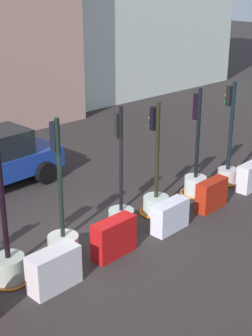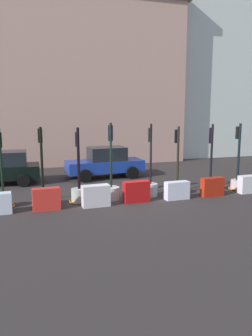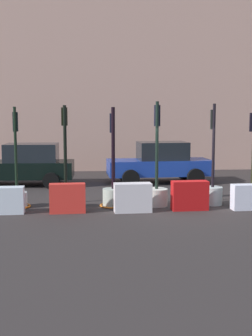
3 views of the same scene
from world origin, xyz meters
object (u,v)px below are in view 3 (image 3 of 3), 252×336
at_px(construction_barrier_3, 190,196).
at_px(car_black_sedan, 24,165).
at_px(traffic_light_0, 17,192).
at_px(construction_barrier_2, 133,198).
at_px(car_blue_estate, 160,163).
at_px(construction_barrier_0, 5,200).
at_px(construction_barrier_4, 249,197).
at_px(traffic_light_4, 212,188).
at_px(construction_barrier_1, 67,198).
at_px(traffic_light_1, 66,193).
at_px(traffic_light_5, 252,189).
at_px(traffic_light_3, 157,188).
at_px(traffic_light_2, 113,191).

xyz_separation_m(construction_barrier_3, car_black_sedan, (-5.74, 5.33, 0.40)).
relative_size(traffic_light_0, car_black_sedan, 0.72).
relative_size(traffic_light_0, construction_barrier_3, 2.80).
relative_size(construction_barrier_2, construction_barrier_3, 1.01).
bearing_deg(car_blue_estate, construction_barrier_3, -89.76).
distance_m(construction_barrier_0, construction_barrier_4, 7.41).
relative_size(traffic_light_4, construction_barrier_2, 2.87).
relative_size(traffic_light_0, construction_barrier_2, 2.78).
bearing_deg(traffic_light_0, construction_barrier_1, -30.02).
relative_size(construction_barrier_3, construction_barrier_4, 1.04).
relative_size(traffic_light_1, car_blue_estate, 0.72).
bearing_deg(construction_barrier_3, construction_barrier_1, -178.97).
bearing_deg(construction_barrier_4, traffic_light_5, 64.09).
relative_size(construction_barrier_0, construction_barrier_1, 1.04).
relative_size(traffic_light_3, car_black_sedan, 0.76).
distance_m(traffic_light_4, construction_barrier_3, 1.20).
height_order(traffic_light_5, construction_barrier_3, traffic_light_5).
distance_m(traffic_light_4, car_black_sedan, 8.10).
height_order(construction_barrier_1, car_black_sedan, car_black_sedan).
xyz_separation_m(traffic_light_5, car_blue_estate, (-2.31, 4.65, 0.38)).
distance_m(construction_barrier_0, construction_barrier_1, 1.84).
bearing_deg(traffic_light_3, car_blue_estate, 79.31).
bearing_deg(car_black_sedan, traffic_light_5, -29.41).
distance_m(traffic_light_2, construction_barrier_3, 2.44).
height_order(traffic_light_0, car_blue_estate, traffic_light_0).
bearing_deg(car_black_sedan, construction_barrier_1, -69.57).
bearing_deg(car_blue_estate, construction_barrier_2, -107.46).
distance_m(traffic_light_2, traffic_light_4, 3.23).
bearing_deg(traffic_light_3, construction_barrier_4, -16.66).
height_order(traffic_light_0, construction_barrier_2, traffic_light_0).
height_order(traffic_light_5, construction_barrier_4, traffic_light_5).
relative_size(traffic_light_2, car_blue_estate, 0.71).
relative_size(traffic_light_3, construction_barrier_2, 2.93).
bearing_deg(traffic_light_1, construction_barrier_4, -7.35).
bearing_deg(construction_barrier_4, traffic_light_0, 172.33).
distance_m(construction_barrier_3, car_blue_estate, 5.47).
height_order(traffic_light_0, construction_barrier_4, traffic_light_0).
distance_m(traffic_light_4, construction_barrier_0, 6.54).
bearing_deg(traffic_light_5, construction_barrier_0, -173.97).
xyz_separation_m(construction_barrier_0, construction_barrier_1, (1.84, -0.05, 0.04)).
bearing_deg(car_blue_estate, traffic_light_5, -63.60).
xyz_separation_m(traffic_light_4, construction_barrier_3, (-0.93, -0.75, -0.10)).
bearing_deg(construction_barrier_1, construction_barrier_0, 178.53).
bearing_deg(construction_barrier_0, construction_barrier_4, -0.60).
xyz_separation_m(traffic_light_2, construction_barrier_1, (-1.42, -0.85, -0.06)).
bearing_deg(car_blue_estate, traffic_light_3, -100.69).
bearing_deg(construction_barrier_3, traffic_light_3, 141.51).
bearing_deg(construction_barrier_2, traffic_light_5, 12.86).
bearing_deg(construction_barrier_1, traffic_light_0, 149.98).
bearing_deg(traffic_light_1, car_blue_estate, 51.88).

